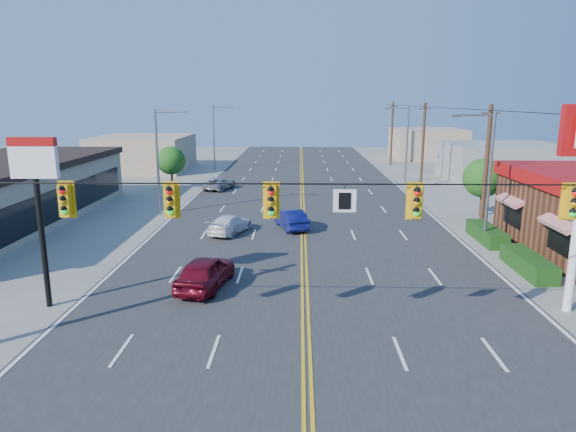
{
  "coord_description": "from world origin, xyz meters",
  "views": [
    {
      "loc": [
        -0.28,
        -16.41,
        8.66
      ],
      "look_at": [
        -0.92,
        12.04,
        2.2
      ],
      "focal_mm": 32.0,
      "sensor_mm": 36.0,
      "label": 1
    }
  ],
  "objects_px": {
    "car_magenta": "(205,273)",
    "car_white": "(230,225)",
    "signal_span": "(304,217)",
    "pizza_hut_sign": "(37,187)",
    "car_blue": "(291,220)",
    "car_silver": "(219,184)"
  },
  "relations": [
    {
      "from": "pizza_hut_sign",
      "to": "car_white",
      "type": "relative_size",
      "value": 1.65
    },
    {
      "from": "pizza_hut_sign",
      "to": "car_silver",
      "type": "distance_m",
      "value": 29.71
    },
    {
      "from": "car_white",
      "to": "signal_span",
      "type": "bearing_deg",
      "value": 124.4
    },
    {
      "from": "car_blue",
      "to": "car_silver",
      "type": "distance_m",
      "value": 17.18
    },
    {
      "from": "signal_span",
      "to": "pizza_hut_sign",
      "type": "relative_size",
      "value": 3.55
    },
    {
      "from": "car_magenta",
      "to": "car_blue",
      "type": "bearing_deg",
      "value": -98.57
    },
    {
      "from": "signal_span",
      "to": "car_silver",
      "type": "xyz_separation_m",
      "value": [
        -8.02,
        33.21,
        -4.29
      ]
    },
    {
      "from": "signal_span",
      "to": "car_blue",
      "type": "xyz_separation_m",
      "value": [
        -0.72,
        17.66,
        -4.22
      ]
    },
    {
      "from": "pizza_hut_sign",
      "to": "car_white",
      "type": "xyz_separation_m",
      "value": [
        6.15,
        12.35,
        -4.58
      ]
    },
    {
      "from": "car_magenta",
      "to": "car_blue",
      "type": "distance_m",
      "value": 12.02
    },
    {
      "from": "car_silver",
      "to": "signal_span",
      "type": "bearing_deg",
      "value": 120.31
    },
    {
      "from": "car_magenta",
      "to": "car_white",
      "type": "relative_size",
      "value": 1.07
    },
    {
      "from": "car_magenta",
      "to": "car_white",
      "type": "height_order",
      "value": "car_magenta"
    },
    {
      "from": "signal_span",
      "to": "pizza_hut_sign",
      "type": "bearing_deg",
      "value": 159.81
    },
    {
      "from": "signal_span",
      "to": "car_white",
      "type": "xyz_separation_m",
      "value": [
        -4.73,
        16.35,
        -4.28
      ]
    },
    {
      "from": "signal_span",
      "to": "car_silver",
      "type": "height_order",
      "value": "signal_span"
    },
    {
      "from": "signal_span",
      "to": "car_white",
      "type": "height_order",
      "value": "signal_span"
    },
    {
      "from": "car_magenta",
      "to": "car_white",
      "type": "xyz_separation_m",
      "value": [
        -0.2,
        10.08,
        -0.16
      ]
    },
    {
      "from": "signal_span",
      "to": "car_blue",
      "type": "height_order",
      "value": "signal_span"
    },
    {
      "from": "car_white",
      "to": "pizza_hut_sign",
      "type": "bearing_deg",
      "value": 81.78
    },
    {
      "from": "pizza_hut_sign",
      "to": "car_white",
      "type": "height_order",
      "value": "pizza_hut_sign"
    },
    {
      "from": "car_blue",
      "to": "car_white",
      "type": "height_order",
      "value": "car_blue"
    }
  ]
}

